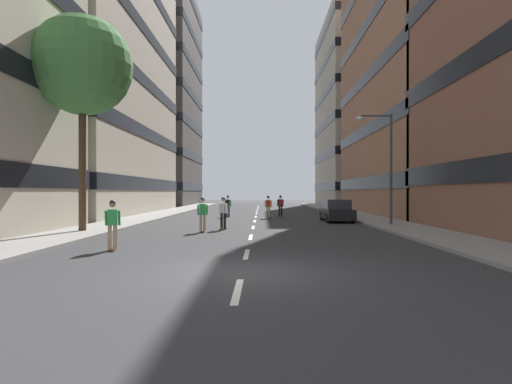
# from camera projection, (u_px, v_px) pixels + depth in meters

# --- Properties ---
(ground_plane) EXTENTS (134.29, 134.29, 0.00)m
(ground_plane) POSITION_uv_depth(u_px,v_px,m) (256.00, 217.00, 32.86)
(ground_plane) COLOR #333335
(sidewalk_left) EXTENTS (3.05, 61.55, 0.14)m
(sidewalk_left) POSITION_uv_depth(u_px,v_px,m) (161.00, 214.00, 35.78)
(sidewalk_left) COLOR gray
(sidewalk_left) RESTS_ON ground_plane
(sidewalk_right) EXTENTS (3.05, 61.55, 0.14)m
(sidewalk_right) POSITION_uv_depth(u_px,v_px,m) (352.00, 214.00, 35.53)
(sidewalk_right) COLOR gray
(sidewalk_right) RESTS_ON ground_plane
(lane_markings) EXTENTS (0.16, 52.20, 0.01)m
(lane_markings) POSITION_uv_depth(u_px,v_px,m) (256.00, 217.00, 33.48)
(lane_markings) COLOR silver
(lane_markings) RESTS_ON ground_plane
(building_left_mid) EXTENTS (14.97, 23.79, 32.23)m
(building_left_mid) POSITION_uv_depth(u_px,v_px,m) (69.00, 39.00, 37.56)
(building_left_mid) COLOR #BCB29E
(building_left_mid) RESTS_ON ground_plane
(building_left_far) EXTENTS (14.97, 17.72, 32.33)m
(building_left_far) POSITION_uv_depth(u_px,v_px,m) (146.00, 99.00, 62.40)
(building_left_far) COLOR #4C4744
(building_left_far) RESTS_ON ground_plane
(building_right_mid) EXTENTS (14.97, 22.37, 33.26)m
(building_right_mid) POSITION_uv_depth(u_px,v_px,m) (447.00, 31.00, 37.06)
(building_right_mid) COLOR #9E6B51
(building_right_mid) RESTS_ON ground_plane
(building_right_far) EXTENTS (14.97, 20.02, 27.84)m
(building_right_far) POSITION_uv_depth(u_px,v_px,m) (373.00, 113.00, 61.90)
(building_right_far) COLOR #BCB29E
(building_right_far) RESTS_ON ground_plane
(parked_car_near) EXTENTS (1.82, 4.40, 1.52)m
(parked_car_near) POSITION_uv_depth(u_px,v_px,m) (337.00, 211.00, 28.19)
(parked_car_near) COLOR black
(parked_car_near) RESTS_ON ground_plane
(street_tree_near) EXTENTS (4.88, 4.88, 10.64)m
(street_tree_near) POSITION_uv_depth(u_px,v_px,m) (82.00, 66.00, 20.20)
(street_tree_near) COLOR #4C3823
(street_tree_near) RESTS_ON sidewalk_left
(streetlamp_right) EXTENTS (2.13, 0.30, 6.50)m
(streetlamp_right) POSITION_uv_depth(u_px,v_px,m) (385.00, 157.00, 23.93)
(streetlamp_right) COLOR #3F3F44
(streetlamp_right) RESTS_ON sidewalk_right
(skater_0) EXTENTS (0.57, 0.92, 1.78)m
(skater_0) POSITION_uv_depth(u_px,v_px,m) (112.00, 222.00, 14.37)
(skater_0) COLOR brown
(skater_0) RESTS_ON ground_plane
(skater_1) EXTENTS (0.56, 0.92, 1.78)m
(skater_1) POSITION_uv_depth(u_px,v_px,m) (203.00, 213.00, 20.76)
(skater_1) COLOR brown
(skater_1) RESTS_ON ground_plane
(skater_2) EXTENTS (0.56, 0.92, 1.78)m
(skater_2) POSITION_uv_depth(u_px,v_px,m) (228.00, 205.00, 32.92)
(skater_2) COLOR brown
(skater_2) RESTS_ON ground_plane
(skater_3) EXTENTS (0.56, 0.92, 1.78)m
(skater_3) POSITION_uv_depth(u_px,v_px,m) (281.00, 205.00, 33.06)
(skater_3) COLOR brown
(skater_3) RESTS_ON ground_plane
(skater_4) EXTENTS (0.57, 0.92, 1.78)m
(skater_4) POSITION_uv_depth(u_px,v_px,m) (223.00, 211.00, 22.07)
(skater_4) COLOR brown
(skater_4) RESTS_ON ground_plane
(skater_5) EXTENTS (0.54, 0.91, 1.78)m
(skater_5) POSITION_uv_depth(u_px,v_px,m) (268.00, 205.00, 31.41)
(skater_5) COLOR brown
(skater_5) RESTS_ON ground_plane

